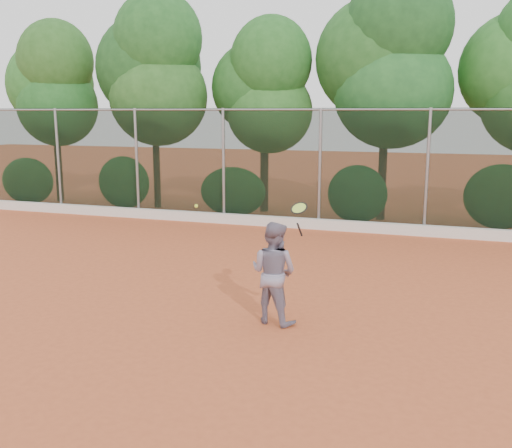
% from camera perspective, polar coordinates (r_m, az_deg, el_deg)
% --- Properties ---
extents(ground, '(80.00, 80.00, 0.00)m').
position_cam_1_polar(ground, '(10.48, -1.71, -7.74)').
color(ground, '#C4572E').
rests_on(ground, ground).
extents(concrete_curb, '(24.00, 0.20, 0.30)m').
position_cam_1_polar(concrete_curb, '(16.81, 6.15, -0.01)').
color(concrete_curb, silver).
rests_on(concrete_curb, ground).
extents(tennis_player, '(0.95, 0.82, 1.68)m').
position_cam_1_polar(tennis_player, '(9.26, 1.77, -4.87)').
color(tennis_player, gray).
rests_on(tennis_player, ground).
extents(chainlink_fence, '(24.09, 0.09, 3.50)m').
position_cam_1_polar(chainlink_fence, '(16.74, 6.40, 5.86)').
color(chainlink_fence, black).
rests_on(chainlink_fence, ground).
extents(foliage_backdrop, '(23.70, 3.63, 7.55)m').
position_cam_1_polar(foliage_backdrop, '(18.74, 6.16, 14.21)').
color(foliage_backdrop, '#3D2917').
rests_on(foliage_backdrop, ground).
extents(tennis_racket, '(0.31, 0.29, 0.55)m').
position_cam_1_polar(tennis_racket, '(8.78, 4.33, 1.35)').
color(tennis_racket, black).
rests_on(tennis_racket, ground).
extents(tennis_ball_in_flight, '(0.06, 0.06, 0.06)m').
position_cam_1_polar(tennis_ball_in_flight, '(9.71, -6.00, 1.80)').
color(tennis_ball_in_flight, '#DFF938').
rests_on(tennis_ball_in_flight, ground).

